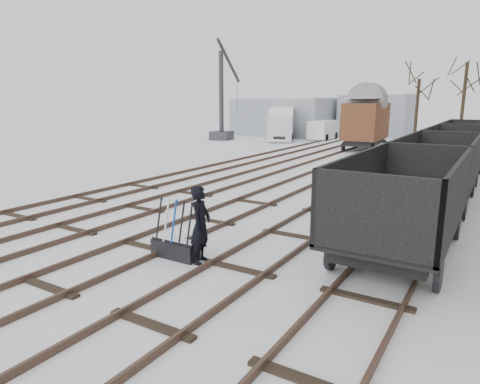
{
  "coord_description": "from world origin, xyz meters",
  "views": [
    {
      "loc": [
        7.99,
        -8.1,
        3.98
      ],
      "look_at": [
        1.34,
        2.74,
        1.2
      ],
      "focal_mm": 32.0,
      "sensor_mm": 36.0,
      "label": 1
    }
  ],
  "objects_px": {
    "freight_wagon_a": "(402,217)",
    "crane": "(223,114)",
    "ground_frame": "(175,247)",
    "lorry": "(281,123)",
    "box_van_wagon": "(366,120)",
    "worker": "(201,225)",
    "panel_van": "(323,130)"
  },
  "relations": [
    {
      "from": "ground_frame",
      "to": "worker",
      "type": "height_order",
      "value": "worker"
    },
    {
      "from": "ground_frame",
      "to": "box_van_wagon",
      "type": "xyz_separation_m",
      "value": [
        -2.45,
        26.01,
        2.07
      ]
    },
    {
      "from": "worker",
      "to": "crane",
      "type": "height_order",
      "value": "crane"
    },
    {
      "from": "freight_wagon_a",
      "to": "crane",
      "type": "height_order",
      "value": "crane"
    },
    {
      "from": "crane",
      "to": "worker",
      "type": "bearing_deg",
      "value": -67.01
    },
    {
      "from": "lorry",
      "to": "panel_van",
      "type": "distance_m",
      "value": 4.39
    },
    {
      "from": "lorry",
      "to": "crane",
      "type": "bearing_deg",
      "value": -175.42
    },
    {
      "from": "freight_wagon_a",
      "to": "crane",
      "type": "bearing_deg",
      "value": 131.99
    },
    {
      "from": "ground_frame",
      "to": "freight_wagon_a",
      "type": "distance_m",
      "value": 5.92
    },
    {
      "from": "box_van_wagon",
      "to": "lorry",
      "type": "xyz_separation_m",
      "value": [
        -9.43,
        4.22,
        -0.74
      ]
    },
    {
      "from": "box_van_wagon",
      "to": "crane",
      "type": "height_order",
      "value": "crane"
    },
    {
      "from": "ground_frame",
      "to": "crane",
      "type": "distance_m",
      "value": 32.39
    },
    {
      "from": "ground_frame",
      "to": "box_van_wagon",
      "type": "relative_size",
      "value": 0.28
    },
    {
      "from": "ground_frame",
      "to": "panel_van",
      "type": "distance_m",
      "value": 34.13
    },
    {
      "from": "ground_frame",
      "to": "crane",
      "type": "bearing_deg",
      "value": 122.08
    },
    {
      "from": "worker",
      "to": "crane",
      "type": "distance_m",
      "value": 32.67
    },
    {
      "from": "box_van_wagon",
      "to": "crane",
      "type": "distance_m",
      "value": 14.56
    },
    {
      "from": "freight_wagon_a",
      "to": "crane",
      "type": "relative_size",
      "value": 0.66
    },
    {
      "from": "lorry",
      "to": "freight_wagon_a",
      "type": "bearing_deg",
      "value": -81.69
    },
    {
      "from": "worker",
      "to": "panel_van",
      "type": "relative_size",
      "value": 0.46
    },
    {
      "from": "ground_frame",
      "to": "box_van_wagon",
      "type": "distance_m",
      "value": 26.21
    },
    {
      "from": "ground_frame",
      "to": "worker",
      "type": "relative_size",
      "value": 0.77
    },
    {
      "from": "freight_wagon_a",
      "to": "panel_van",
      "type": "height_order",
      "value": "freight_wagon_a"
    },
    {
      "from": "worker",
      "to": "box_van_wagon",
      "type": "relative_size",
      "value": 0.36
    },
    {
      "from": "ground_frame",
      "to": "panel_van",
      "type": "bearing_deg",
      "value": 105.02
    },
    {
      "from": "ground_frame",
      "to": "lorry",
      "type": "bearing_deg",
      "value": 111.94
    },
    {
      "from": "panel_van",
      "to": "worker",
      "type": "bearing_deg",
      "value": -73.97
    },
    {
      "from": "panel_van",
      "to": "crane",
      "type": "height_order",
      "value": "crane"
    },
    {
      "from": "freight_wagon_a",
      "to": "worker",
      "type": "bearing_deg",
      "value": -141.24
    },
    {
      "from": "ground_frame",
      "to": "lorry",
      "type": "xyz_separation_m",
      "value": [
        -11.88,
        30.23,
        1.34
      ]
    },
    {
      "from": "ground_frame",
      "to": "freight_wagon_a",
      "type": "xyz_separation_m",
      "value": [
        4.82,
        3.37,
        0.7
      ]
    },
    {
      "from": "panel_van",
      "to": "box_van_wagon",
      "type": "bearing_deg",
      "value": -48.69
    }
  ]
}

